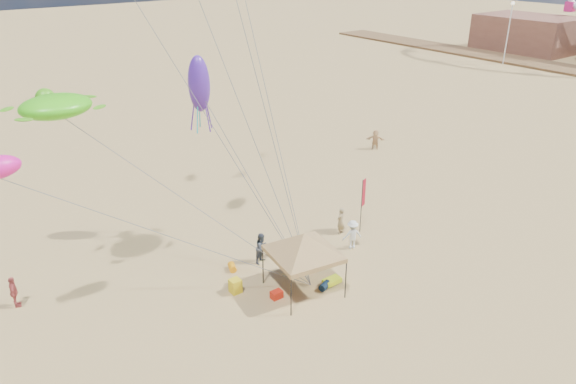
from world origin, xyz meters
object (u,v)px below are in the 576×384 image
Objects in this scene: cooler_blue at (308,250)px; person_near_b at (262,248)px; beach_cart at (332,281)px; person_far_a at (14,292)px; canopy_tent at (304,236)px; feather_flag at (363,197)px; cooler_red at (277,295)px; lamp_north at (510,23)px; chair_green at (318,259)px; person_far_c at (375,139)px; chair_yellow at (235,286)px; person_near_c at (352,235)px; person_near_a at (341,221)px.

cooler_blue is 2.66m from person_near_b.
beach_cart is 0.57× the size of person_far_a.
person_far_a is (-11.33, 6.97, -2.21)m from canopy_tent.
cooler_red is (-7.84, -2.40, -1.99)m from feather_flag.
lamp_north is (57.42, 25.30, 5.33)m from cooler_red.
chair_green is 2.97m from person_near_b.
lamp_north reaches higher than person_far_c.
chair_yellow is at bearing -174.83° from feather_flag.
feather_flag is 6.07× the size of cooler_red.
chair_green is 0.42× the size of person_near_c.
chair_yellow is at bearing -6.23° from person_near_a.
cooler_blue is at bearing 7.91° from chair_yellow.
chair_yellow is at bearing -170.74° from person_near_b.
cooler_red is at bearing -162.80° from chair_green.
person_near_a is (6.62, 2.87, 0.62)m from cooler_red.
person_near_a is at bearing 29.55° from chair_green.
person_near_c reaches higher than cooler_red.
cooler_red reaches higher than beach_cart.
feather_flag reaches higher than person_near_b.
lamp_north is at bearing 24.18° from chair_green.
chair_yellow is (-1.29, 1.57, 0.16)m from cooler_red.
person_near_c reaches higher than person_far_c.
cooler_blue is 0.33× the size of person_far_c.
person_near_a is 0.20× the size of lamp_north.
cooler_blue is 2.56m from person_near_c.
chair_green is 14.51m from person_far_a.
person_far_a reaches higher than chair_yellow.
canopy_tent reaches higher than cooler_blue.
chair_green is at bearing 33.03° from canopy_tent.
person_near_b reaches higher than beach_cart.
person_far_a is at bearing 148.40° from canopy_tent.
canopy_tent is at bearing -108.43° from person_near_b.
feather_flag is 4.95m from chair_green.
chair_yellow is at bearing -172.09° from cooler_blue.
person_near_a is 1.00× the size of person_far_c.
cooler_red is at bearing -156.22° from lamp_north.
canopy_tent is 7.01m from feather_flag.
person_near_a is at bearing -90.07° from person_near_c.
chair_yellow is at bearing -158.00° from lamp_north.
feather_flag is 3.64× the size of beach_cart.
person_far_a is 28.76m from person_far_c.
person_far_a reaches higher than cooler_blue.
chair_green is 1.89m from beach_cart.
lamp_north is (53.67, 23.02, 5.33)m from cooler_blue.
person_near_b is 5.05m from person_near_c.
cooler_blue is at bearing -96.32° from person_far_a.
canopy_tent reaches higher than person_far_c.
chair_green is 0.43× the size of person_near_a.
person_near_b is (-6.56, 0.64, -1.34)m from feather_flag.
person_near_c reaches higher than person_near_a.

